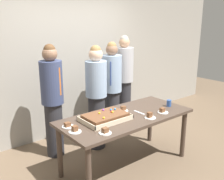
# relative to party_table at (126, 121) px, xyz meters

# --- Properties ---
(ground_plane) EXTENTS (12.00, 12.00, 0.00)m
(ground_plane) POSITION_rel_party_table_xyz_m (0.00, 0.00, -0.68)
(ground_plane) COLOR brown
(interior_back_panel) EXTENTS (8.00, 0.12, 3.00)m
(interior_back_panel) POSITION_rel_party_table_xyz_m (0.00, 1.60, 0.82)
(interior_back_panel) COLOR #9E998E
(interior_back_panel) RESTS_ON ground_plane
(party_table) EXTENTS (1.88, 0.84, 0.78)m
(party_table) POSITION_rel_party_table_xyz_m (0.00, 0.00, 0.00)
(party_table) COLOR #47382D
(party_table) RESTS_ON ground_plane
(sheet_cake) EXTENTS (0.62, 0.42, 0.11)m
(sheet_cake) POSITION_rel_party_table_xyz_m (-0.33, 0.04, 0.13)
(sheet_cake) COLOR beige
(sheet_cake) RESTS_ON party_table
(plated_slice_near_left) EXTENTS (0.15, 0.15, 0.06)m
(plated_slice_near_left) POSITION_rel_party_table_xyz_m (-0.83, 0.15, 0.11)
(plated_slice_near_left) COLOR white
(plated_slice_near_left) RESTS_ON party_table
(plated_slice_near_right) EXTENTS (0.15, 0.15, 0.07)m
(plated_slice_near_right) POSITION_rel_party_table_xyz_m (0.08, 0.16, 0.11)
(plated_slice_near_right) COLOR white
(plated_slice_near_right) RESTS_ON party_table
(plated_slice_far_left) EXTENTS (0.15, 0.15, 0.06)m
(plated_slice_far_left) POSITION_rel_party_table_xyz_m (-0.58, -0.28, 0.11)
(plated_slice_far_left) COLOR white
(plated_slice_far_left) RESTS_ON party_table
(plated_slice_far_right) EXTENTS (0.15, 0.15, 0.08)m
(plated_slice_far_right) POSITION_rel_party_table_xyz_m (0.18, -0.27, 0.12)
(plated_slice_far_right) COLOR white
(plated_slice_far_right) RESTS_ON party_table
(plated_slice_center_front) EXTENTS (0.15, 0.15, 0.07)m
(plated_slice_center_front) POSITION_rel_party_table_xyz_m (0.47, -0.24, 0.11)
(plated_slice_center_front) COLOR white
(plated_slice_center_front) RESTS_ON party_table
(plated_slice_center_back) EXTENTS (0.15, 0.15, 0.07)m
(plated_slice_center_back) POSITION_rel_party_table_xyz_m (-0.83, -0.03, 0.12)
(plated_slice_center_back) COLOR white
(plated_slice_center_back) RESTS_ON party_table
(drink_cup_nearest) EXTENTS (0.07, 0.07, 0.10)m
(drink_cup_nearest) POSITION_rel_party_table_xyz_m (0.75, -0.12, 0.14)
(drink_cup_nearest) COLOR #2D5199
(drink_cup_nearest) RESTS_ON party_table
(cake_server_utensil) EXTENTS (0.03, 0.20, 0.01)m
(cake_server_utensil) POSITION_rel_party_table_xyz_m (0.20, -0.04, 0.10)
(cake_server_utensil) COLOR silver
(cake_server_utensil) RESTS_ON party_table
(person_serving_front) EXTENTS (0.33, 0.33, 1.72)m
(person_serving_front) POSITION_rel_party_table_xyz_m (-0.64, 0.93, 0.22)
(person_serving_front) COLOR #28282D
(person_serving_front) RESTS_ON ground_plane
(person_green_shirt_behind) EXTENTS (0.33, 0.33, 1.68)m
(person_green_shirt_behind) POSITION_rel_party_table_xyz_m (0.01, 0.73, 0.19)
(person_green_shirt_behind) COLOR #28282D
(person_green_shirt_behind) RESTS_ON ground_plane
(person_striped_tie_right) EXTENTS (0.34, 0.34, 1.68)m
(person_striped_tie_right) POSITION_rel_party_table_xyz_m (0.52, 0.98, 0.19)
(person_striped_tie_right) COLOR #28282D
(person_striped_tie_right) RESTS_ON ground_plane
(person_left_edge_reaching) EXTENTS (0.35, 0.35, 1.77)m
(person_left_edge_reaching) POSITION_rel_party_table_xyz_m (0.95, 1.14, 0.23)
(person_left_edge_reaching) COLOR #28282D
(person_left_edge_reaching) RESTS_ON ground_plane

